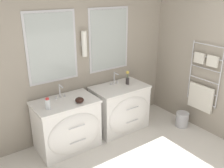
% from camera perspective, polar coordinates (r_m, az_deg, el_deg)
% --- Properties ---
extents(wall_back, '(4.87, 0.17, 2.60)m').
position_cam_1_polar(wall_back, '(4.16, -6.04, 6.17)').
color(wall_back, '#9E9384').
rests_on(wall_back, ground_plane).
extents(wall_right, '(0.13, 4.40, 2.60)m').
position_cam_1_polar(wall_right, '(4.40, 22.28, 5.25)').
color(wall_right, '#9E9384').
rests_on(wall_right, ground_plane).
extents(vanity_left, '(0.95, 0.67, 0.80)m').
position_cam_1_polar(vanity_left, '(3.95, -10.11, -9.27)').
color(vanity_left, white).
rests_on(vanity_left, ground_plane).
extents(vanity_right, '(0.95, 0.67, 0.80)m').
position_cam_1_polar(vanity_right, '(4.41, 2.01, -5.49)').
color(vanity_right, white).
rests_on(vanity_right, ground_plane).
extents(faucet_left, '(0.17, 0.13, 0.22)m').
position_cam_1_polar(faucet_left, '(3.88, -11.76, -1.68)').
color(faucet_left, silver).
rests_on(faucet_left, vanity_left).
extents(faucet_right, '(0.17, 0.13, 0.22)m').
position_cam_1_polar(faucet_right, '(4.35, 0.63, 1.32)').
color(faucet_right, silver).
rests_on(faucet_right, vanity_right).
extents(toiletry_bottle, '(0.07, 0.07, 0.17)m').
position_cam_1_polar(toiletry_bottle, '(3.58, -14.49, -4.43)').
color(toiletry_bottle, silver).
rests_on(toiletry_bottle, vanity_left).
extents(amenity_bowl, '(0.13, 0.13, 0.08)m').
position_cam_1_polar(amenity_bowl, '(3.70, -7.44, -3.65)').
color(amenity_bowl, black).
rests_on(amenity_bowl, vanity_left).
extents(flower_vase, '(0.06, 0.06, 0.24)m').
position_cam_1_polar(flower_vase, '(4.36, 3.55, 1.25)').
color(flower_vase, '#332D2D').
rests_on(flower_vase, vanity_right).
extents(waste_bin, '(0.23, 0.23, 0.27)m').
position_cam_1_polar(waste_bin, '(4.77, 15.73, -7.73)').
color(waste_bin, '#B7B7BC').
rests_on(waste_bin, ground_plane).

